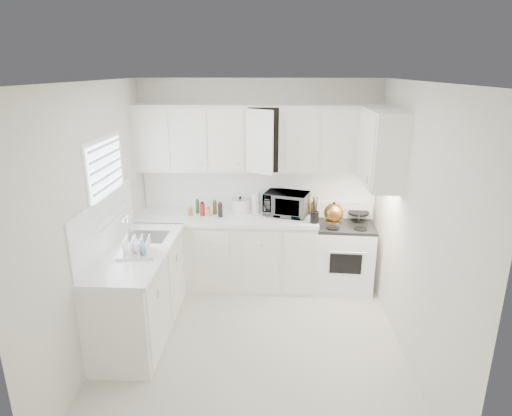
# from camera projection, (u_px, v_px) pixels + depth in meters

# --- Properties ---
(floor) EXTENTS (3.20, 3.20, 0.00)m
(floor) POSITION_uv_depth(u_px,v_px,m) (253.00, 344.00, 4.49)
(floor) COLOR beige
(floor) RESTS_ON ground
(ceiling) EXTENTS (3.20, 3.20, 0.00)m
(ceiling) POSITION_uv_depth(u_px,v_px,m) (252.00, 82.00, 3.69)
(ceiling) COLOR white
(ceiling) RESTS_ON ground
(wall_back) EXTENTS (3.00, 0.00, 3.00)m
(wall_back) POSITION_uv_depth(u_px,v_px,m) (259.00, 183.00, 5.61)
(wall_back) COLOR silver
(wall_back) RESTS_ON ground
(wall_front) EXTENTS (3.00, 0.00, 3.00)m
(wall_front) POSITION_uv_depth(u_px,v_px,m) (239.00, 319.00, 2.57)
(wall_front) COLOR silver
(wall_front) RESTS_ON ground
(wall_left) EXTENTS (0.00, 3.20, 3.20)m
(wall_left) POSITION_uv_depth(u_px,v_px,m) (96.00, 223.00, 4.15)
(wall_left) COLOR silver
(wall_left) RESTS_ON ground
(wall_right) EXTENTS (0.00, 3.20, 3.20)m
(wall_right) POSITION_uv_depth(u_px,v_px,m) (415.00, 228.00, 4.03)
(wall_right) COLOR silver
(wall_right) RESTS_ON ground
(window_blinds) EXTENTS (0.06, 0.96, 1.06)m
(window_blinds) POSITION_uv_depth(u_px,v_px,m) (109.00, 188.00, 4.41)
(window_blinds) COLOR white
(window_blinds) RESTS_ON wall_left
(lower_cabinets_back) EXTENTS (2.22, 0.60, 0.90)m
(lower_cabinets_back) POSITION_uv_depth(u_px,v_px,m) (228.00, 253.00, 5.60)
(lower_cabinets_back) COLOR silver
(lower_cabinets_back) RESTS_ON floor
(lower_cabinets_left) EXTENTS (0.60, 1.60, 0.90)m
(lower_cabinets_left) POSITION_uv_depth(u_px,v_px,m) (140.00, 293.00, 4.59)
(lower_cabinets_left) COLOR silver
(lower_cabinets_left) RESTS_ON floor
(countertop_back) EXTENTS (2.24, 0.64, 0.05)m
(countertop_back) POSITION_uv_depth(u_px,v_px,m) (227.00, 218.00, 5.45)
(countertop_back) COLOR white
(countertop_back) RESTS_ON lower_cabinets_back
(countertop_left) EXTENTS (0.64, 1.62, 0.05)m
(countertop_left) POSITION_uv_depth(u_px,v_px,m) (137.00, 252.00, 4.44)
(countertop_left) COLOR white
(countertop_left) RESTS_ON lower_cabinets_left
(backsplash_back) EXTENTS (2.98, 0.02, 0.55)m
(backsplash_back) POSITION_uv_depth(u_px,v_px,m) (259.00, 189.00, 5.63)
(backsplash_back) COLOR white
(backsplash_back) RESTS_ON wall_back
(backsplash_left) EXTENTS (0.02, 1.60, 0.55)m
(backsplash_left) POSITION_uv_depth(u_px,v_px,m) (105.00, 224.00, 4.37)
(backsplash_left) COLOR white
(backsplash_left) RESTS_ON wall_left
(upper_cabinets_back) EXTENTS (3.00, 0.33, 0.80)m
(upper_cabinets_back) POSITION_uv_depth(u_px,v_px,m) (259.00, 171.00, 5.39)
(upper_cabinets_back) COLOR silver
(upper_cabinets_back) RESTS_ON wall_back
(upper_cabinets_right) EXTENTS (0.33, 0.90, 0.80)m
(upper_cabinets_right) POSITION_uv_depth(u_px,v_px,m) (379.00, 184.00, 4.75)
(upper_cabinets_right) COLOR silver
(upper_cabinets_right) RESTS_ON wall_right
(sink) EXTENTS (0.42, 0.38, 0.30)m
(sink) POSITION_uv_depth(u_px,v_px,m) (146.00, 226.00, 4.73)
(sink) COLOR gray
(sink) RESTS_ON countertop_left
(stove) EXTENTS (0.75, 0.63, 1.09)m
(stove) POSITION_uv_depth(u_px,v_px,m) (344.00, 247.00, 5.52)
(stove) COLOR white
(stove) RESTS_ON floor
(tea_kettle) EXTENTS (0.33, 0.30, 0.27)m
(tea_kettle) POSITION_uv_depth(u_px,v_px,m) (334.00, 212.00, 5.21)
(tea_kettle) COLOR brown
(tea_kettle) RESTS_ON stove
(frying_pan) EXTENTS (0.33, 0.48, 0.04)m
(frying_pan) POSITION_uv_depth(u_px,v_px,m) (359.00, 212.00, 5.53)
(frying_pan) COLOR black
(frying_pan) RESTS_ON stove
(microwave) EXTENTS (0.59, 0.43, 0.36)m
(microwave) POSITION_uv_depth(u_px,v_px,m) (287.00, 201.00, 5.44)
(microwave) COLOR gray
(microwave) RESTS_ON countertop_back
(rice_cooker) EXTENTS (0.28, 0.28, 0.22)m
(rice_cooker) POSITION_uv_depth(u_px,v_px,m) (240.00, 205.00, 5.51)
(rice_cooker) COLOR white
(rice_cooker) RESTS_ON countertop_back
(paper_towel) EXTENTS (0.12, 0.12, 0.27)m
(paper_towel) POSITION_uv_depth(u_px,v_px,m) (256.00, 202.00, 5.53)
(paper_towel) COLOR white
(paper_towel) RESTS_ON countertop_back
(utensil_crock) EXTENTS (0.13, 0.13, 0.33)m
(utensil_crock) POSITION_uv_depth(u_px,v_px,m) (315.00, 209.00, 5.15)
(utensil_crock) COLOR black
(utensil_crock) RESTS_ON countertop_back
(dish_rack) EXTENTS (0.40, 0.32, 0.20)m
(dish_rack) POSITION_uv_depth(u_px,v_px,m) (136.00, 246.00, 4.27)
(dish_rack) COLOR white
(dish_rack) RESTS_ON countertop_left
(spice_left_0) EXTENTS (0.06, 0.06, 0.13)m
(spice_left_0) POSITION_uv_depth(u_px,v_px,m) (192.00, 207.00, 5.56)
(spice_left_0) COLOR olive
(spice_left_0) RESTS_ON countertop_back
(spice_left_1) EXTENTS (0.06, 0.06, 0.13)m
(spice_left_1) POSITION_uv_depth(u_px,v_px,m) (197.00, 210.00, 5.47)
(spice_left_1) COLOR #366220
(spice_left_1) RESTS_ON countertop_back
(spice_left_2) EXTENTS (0.06, 0.06, 0.13)m
(spice_left_2) POSITION_uv_depth(u_px,v_px,m) (204.00, 208.00, 5.56)
(spice_left_2) COLOR #A31529
(spice_left_2) RESTS_ON countertop_back
(spice_left_3) EXTENTS (0.06, 0.06, 0.13)m
(spice_left_3) POSITION_uv_depth(u_px,v_px,m) (209.00, 210.00, 5.47)
(spice_left_3) COLOR gold
(spice_left_3) RESTS_ON countertop_back
(spice_left_4) EXTENTS (0.06, 0.06, 0.13)m
(spice_left_4) POSITION_uv_depth(u_px,v_px,m) (215.00, 208.00, 5.55)
(spice_left_4) COLOR brown
(spice_left_4) RESTS_ON countertop_back
(spice_left_5) EXTENTS (0.06, 0.06, 0.13)m
(spice_left_5) POSITION_uv_depth(u_px,v_px,m) (220.00, 210.00, 5.46)
(spice_left_5) COLOR black
(spice_left_5) RESTS_ON countertop_back
(sauce_right_0) EXTENTS (0.06, 0.06, 0.19)m
(sauce_right_0) POSITION_uv_depth(u_px,v_px,m) (304.00, 206.00, 5.53)
(sauce_right_0) COLOR #A31529
(sauce_right_0) RESTS_ON countertop_back
(sauce_right_1) EXTENTS (0.06, 0.06, 0.19)m
(sauce_right_1) POSITION_uv_depth(u_px,v_px,m) (309.00, 207.00, 5.47)
(sauce_right_1) COLOR gold
(sauce_right_1) RESTS_ON countertop_back
(sauce_right_2) EXTENTS (0.06, 0.06, 0.19)m
(sauce_right_2) POSITION_uv_depth(u_px,v_px,m) (313.00, 206.00, 5.53)
(sauce_right_2) COLOR brown
(sauce_right_2) RESTS_ON countertop_back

